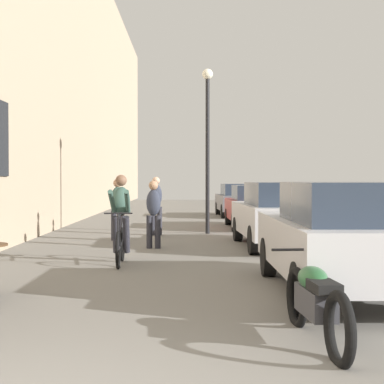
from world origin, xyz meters
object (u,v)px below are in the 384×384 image
object	(u,v)px
pedestrian_near	(153,210)
pedestrian_mid	(117,206)
parked_car_second	(280,214)
parked_car_third	(254,206)
cyclist_on_bicycle	(121,221)
parked_car_fourth	(238,199)
street_lamp	(208,129)
parked_motorcycle	(316,302)
pedestrian_far	(156,202)
parked_car_nearest	(343,236)

from	to	relation	value
pedestrian_near	pedestrian_mid	bearing A→B (deg)	119.76
pedestrian_near	parked_car_second	world-z (taller)	pedestrian_near
pedestrian_near	parked_car_third	bearing A→B (deg)	62.80
cyclist_on_bicycle	pedestrian_mid	world-z (taller)	cyclist_on_bicycle
parked_car_second	parked_car_fourth	world-z (taller)	parked_car_second
cyclist_on_bicycle	pedestrian_near	bearing A→B (deg)	79.08
cyclist_on_bicycle	street_lamp	bearing A→B (deg)	73.53
street_lamp	parked_motorcycle	size ratio (longest dim) A/B	2.28
parked_car_third	parked_motorcycle	world-z (taller)	parked_car_third
pedestrian_mid	parked_car_fourth	xyz separation A→B (m)	(4.06, 10.37, -0.18)
street_lamp	parked_car_second	world-z (taller)	street_lamp
parked_car_fourth	parked_car_third	bearing A→B (deg)	-89.91
parked_car_second	pedestrian_near	bearing A→B (deg)	-177.28
pedestrian_mid	parked_car_third	bearing A→B (deg)	44.70
cyclist_on_bicycle	pedestrian_far	bearing A→B (deg)	86.28
parked_car_nearest	parked_car_second	size ratio (longest dim) A/B	1.01
pedestrian_near	parked_car_fourth	xyz separation A→B (m)	(3.01, 12.21, -0.15)
pedestrian_far	parked_car_fourth	xyz separation A→B (m)	(3.12, 8.87, -0.21)
parked_motorcycle	parked_car_second	bearing A→B (deg)	83.69
parked_motorcycle	parked_car_nearest	bearing A→B (deg)	70.14
cyclist_on_bicycle	parked_motorcycle	distance (m)	6.25
parked_car_second	cyclist_on_bicycle	bearing A→B (deg)	-142.41
pedestrian_mid	parked_car_third	distance (m)	5.73
pedestrian_mid	parked_motorcycle	bearing A→B (deg)	-72.78
cyclist_on_bicycle	parked_car_second	size ratio (longest dim) A/B	0.40
cyclist_on_bicycle	pedestrian_mid	size ratio (longest dim) A/B	1.08
street_lamp	parked_car_third	bearing A→B (deg)	51.38
pedestrian_far	street_lamp	bearing A→B (deg)	18.45
street_lamp	parked_motorcycle	bearing A→B (deg)	-86.81
parked_car_second	pedestrian_far	bearing A→B (deg)	134.12
parked_motorcycle	parked_car_fourth	bearing A→B (deg)	87.37
pedestrian_near	pedestrian_mid	world-z (taller)	pedestrian_mid
pedestrian_mid	parked_car_second	distance (m)	4.39
pedestrian_far	parked_motorcycle	size ratio (longest dim) A/B	0.79
pedestrian_mid	pedestrian_far	distance (m)	1.77
parked_car_fourth	cyclist_on_bicycle	bearing A→B (deg)	-103.34
parked_car_fourth	parked_motorcycle	size ratio (longest dim) A/B	1.89
parked_car_second	street_lamp	bearing A→B (deg)	113.35
parked_car_fourth	street_lamp	bearing A→B (deg)	-100.90
parked_car_nearest	street_lamp	bearing A→B (deg)	99.46
parked_car_nearest	parked_car_fourth	bearing A→B (deg)	89.93
cyclist_on_bicycle	pedestrian_mid	xyz separation A→B (m)	(-0.56, 4.38, 0.11)
pedestrian_near	parked_car_third	size ratio (longest dim) A/B	0.39
pedestrian_mid	parked_motorcycle	distance (m)	10.56
pedestrian_mid	parked_car_fourth	world-z (taller)	pedestrian_mid
street_lamp	cyclist_on_bicycle	bearing A→B (deg)	-106.47
street_lamp	pedestrian_far	bearing A→B (deg)	-161.55
parked_car_nearest	parked_car_fourth	xyz separation A→B (m)	(0.02, 17.91, -0.08)
parked_car_second	parked_car_third	bearing A→B (deg)	89.77
parked_car_nearest	cyclist_on_bicycle	bearing A→B (deg)	137.81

